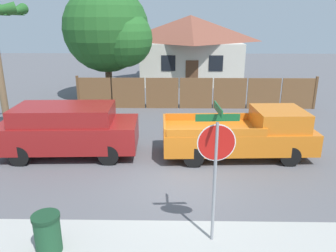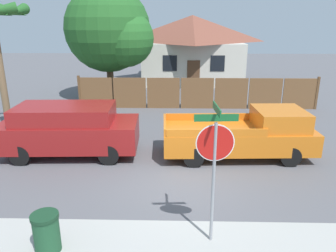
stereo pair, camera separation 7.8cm
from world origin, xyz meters
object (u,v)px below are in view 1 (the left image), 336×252
at_px(house, 190,47).
at_px(oak_tree, 110,31).
at_px(orange_pickup, 244,134).
at_px(trash_bin, 48,233).
at_px(red_suv, 68,129).
at_px(stop_sign, 216,153).

bearing_deg(house, oak_tree, -124.87).
bearing_deg(orange_pickup, house, 92.07).
xyz_separation_m(oak_tree, trash_bin, (1.05, -13.75, -3.65)).
bearing_deg(trash_bin, red_suv, 102.15).
distance_m(house, oak_tree, 8.84).
bearing_deg(house, stop_sign, -91.13).
bearing_deg(oak_tree, stop_sign, -70.99).
xyz_separation_m(oak_tree, red_suv, (-0.07, -8.52, -3.10)).
bearing_deg(orange_pickup, red_suv, 177.65).
distance_m(house, orange_pickup, 15.81).
xyz_separation_m(oak_tree, orange_pickup, (6.23, -8.51, -3.26)).
bearing_deg(red_suv, trash_bin, -80.31).
xyz_separation_m(house, oak_tree, (-4.99, -7.15, 1.47)).
bearing_deg(oak_tree, red_suv, -90.50).
bearing_deg(house, red_suv, -107.89).
height_order(oak_tree, stop_sign, oak_tree).
bearing_deg(oak_tree, trash_bin, -85.62).
distance_m(oak_tree, orange_pickup, 11.03).
relative_size(oak_tree, red_suv, 1.36).
bearing_deg(stop_sign, red_suv, 130.57).
distance_m(stop_sign, trash_bin, 3.93).
height_order(oak_tree, red_suv, oak_tree).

